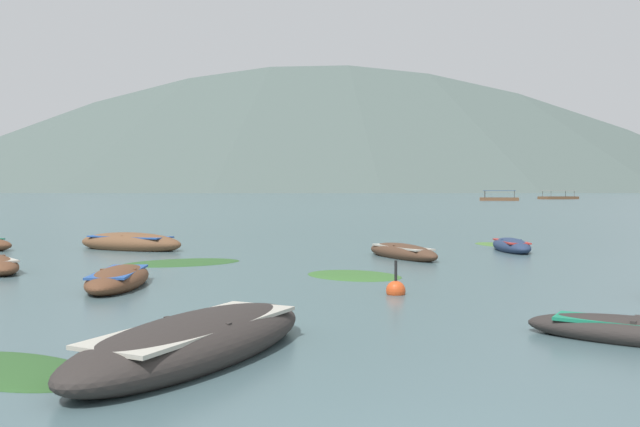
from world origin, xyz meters
TOP-DOWN VIEW (x-y plane):
  - ground_plane at (0.00, 1500.00)m, footprint 6000.00×6000.00m
  - mountain_1 at (-646.73, 1735.57)m, footprint 948.54×948.54m
  - mountain_2 at (110.24, 1595.18)m, footprint 1827.14×1827.14m
  - mountain_3 at (795.26, 1720.82)m, footprint 733.33×733.33m
  - rowboat_0 at (2.80, 17.10)m, footprint 2.28×3.79m
  - rowboat_2 at (-4.84, 11.12)m, footprint 1.20×3.50m
  - rowboat_4 at (3.82, 5.01)m, footprint 2.96×2.47m
  - rowboat_6 at (-6.64, 20.76)m, footprint 4.59×3.33m
  - rowboat_8 at (7.19, 19.24)m, footprint 1.30×3.30m
  - rowboat_9 at (-2.32, 4.48)m, footprint 3.59×4.69m
  - ferry_0 at (49.94, 144.24)m, footprint 9.31×6.42m
  - ferry_1 at (76.15, 172.42)m, footprint 11.64×7.68m
  - mooring_buoy at (1.20, 9.57)m, footprint 0.41×0.41m
  - weed_patch_0 at (-4.09, 16.03)m, footprint 4.06×3.28m
  - weed_patch_1 at (7.60, 21.84)m, footprint 2.02×2.84m
  - weed_patch_2 at (0.69, 12.67)m, footprint 3.25×3.25m
  - weed_patch_4 at (-4.51, 4.07)m, footprint 3.04×2.66m

SIDE VIEW (x-z plane):
  - ground_plane at x=0.00m, z-range 0.00..0.00m
  - weed_patch_0 at x=-4.09m, z-range -0.07..0.07m
  - weed_patch_1 at x=7.60m, z-range -0.07..0.07m
  - weed_patch_2 at x=0.69m, z-range -0.07..0.07m
  - weed_patch_4 at x=-4.51m, z-range -0.07..0.07m
  - mooring_buoy at x=1.20m, z-range -0.33..0.51m
  - rowboat_4 at x=3.82m, z-range -0.08..0.37m
  - rowboat_2 at x=-4.84m, z-range -0.10..0.46m
  - rowboat_0 at x=2.80m, z-range -0.11..0.47m
  - rowboat_8 at x=7.19m, z-range -0.11..0.47m
  - rowboat_9 at x=-2.32m, z-range -0.14..0.59m
  - rowboat_6 at x=-6.64m, z-range -0.15..0.65m
  - ferry_1 at x=76.15m, z-range -0.82..1.71m
  - ferry_0 at x=49.94m, z-range -0.82..1.71m
  - mountain_3 at x=795.26m, z-range 0.00..226.10m
  - mountain_1 at x=-646.73m, z-range 0.00..382.62m
  - mountain_2 at x=110.24m, z-range 0.00..555.49m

